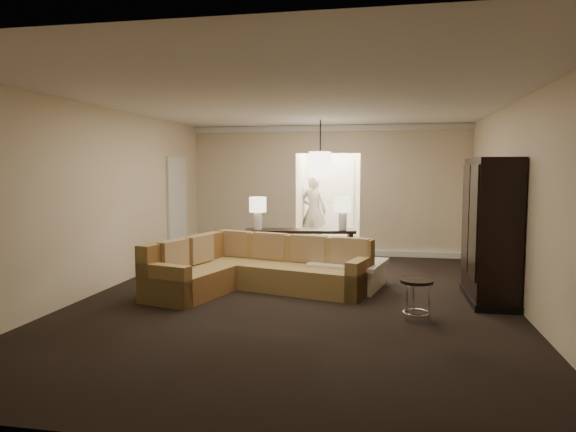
% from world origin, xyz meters
% --- Properties ---
extents(ground, '(8.00, 8.00, 0.00)m').
position_xyz_m(ground, '(0.00, 0.00, 0.00)').
color(ground, black).
rests_on(ground, ground).
extents(wall_back, '(6.00, 0.04, 2.80)m').
position_xyz_m(wall_back, '(0.00, 4.00, 1.40)').
color(wall_back, beige).
rests_on(wall_back, ground).
extents(wall_front, '(6.00, 0.04, 2.80)m').
position_xyz_m(wall_front, '(0.00, -4.00, 1.40)').
color(wall_front, beige).
rests_on(wall_front, ground).
extents(wall_left, '(0.04, 8.00, 2.80)m').
position_xyz_m(wall_left, '(-3.00, 0.00, 1.40)').
color(wall_left, beige).
rests_on(wall_left, ground).
extents(wall_right, '(0.04, 8.00, 2.80)m').
position_xyz_m(wall_right, '(3.00, 0.00, 1.40)').
color(wall_right, beige).
rests_on(wall_right, ground).
extents(ceiling, '(6.00, 8.00, 0.02)m').
position_xyz_m(ceiling, '(0.00, 0.00, 2.80)').
color(ceiling, white).
rests_on(ceiling, wall_back).
extents(crown_molding, '(6.00, 0.10, 0.12)m').
position_xyz_m(crown_molding, '(0.00, 3.95, 2.73)').
color(crown_molding, white).
rests_on(crown_molding, wall_back).
extents(baseboard, '(6.00, 0.10, 0.12)m').
position_xyz_m(baseboard, '(0.00, 3.95, 0.06)').
color(baseboard, white).
rests_on(baseboard, ground).
extents(side_door, '(0.05, 0.90, 2.10)m').
position_xyz_m(side_door, '(-2.97, 2.80, 1.05)').
color(side_door, white).
rests_on(side_door, ground).
extents(foyer, '(1.44, 2.02, 2.80)m').
position_xyz_m(foyer, '(0.00, 5.34, 1.30)').
color(foyer, beige).
rests_on(foyer, ground).
extents(sectional_sofa, '(3.23, 2.35, 0.83)m').
position_xyz_m(sectional_sofa, '(-0.74, 0.40, 0.33)').
color(sectional_sofa, brown).
rests_on(sectional_sofa, ground).
extents(coffee_table, '(1.26, 1.26, 0.45)m').
position_xyz_m(coffee_table, '(0.69, 0.85, 0.22)').
color(coffee_table, white).
rests_on(coffee_table, ground).
extents(console_table, '(2.04, 0.78, 0.77)m').
position_xyz_m(console_table, '(-0.27, 2.00, 0.46)').
color(console_table, black).
rests_on(console_table, ground).
extents(armoire, '(0.60, 1.40, 2.01)m').
position_xyz_m(armoire, '(2.69, 0.41, 0.96)').
color(armoire, black).
rests_on(armoire, ground).
extents(drink_table, '(0.40, 0.40, 0.50)m').
position_xyz_m(drink_table, '(1.64, -0.73, 0.36)').
color(drink_table, black).
rests_on(drink_table, ground).
extents(table_lamp_left, '(0.31, 0.31, 0.59)m').
position_xyz_m(table_lamp_left, '(-1.03, 1.87, 1.16)').
color(table_lamp_left, white).
rests_on(table_lamp_left, console_table).
extents(table_lamp_right, '(0.31, 0.31, 0.59)m').
position_xyz_m(table_lamp_right, '(0.49, 2.13, 1.16)').
color(table_lamp_right, white).
rests_on(table_lamp_right, console_table).
extents(pendant_light, '(0.38, 0.38, 1.09)m').
position_xyz_m(pendant_light, '(0.00, 2.70, 1.95)').
color(pendant_light, black).
rests_on(pendant_light, ceiling).
extents(person, '(0.76, 0.58, 1.89)m').
position_xyz_m(person, '(-0.45, 5.08, 0.95)').
color(person, beige).
rests_on(person, ground).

